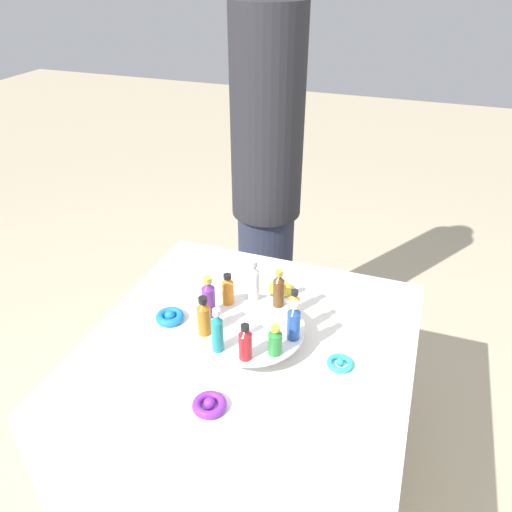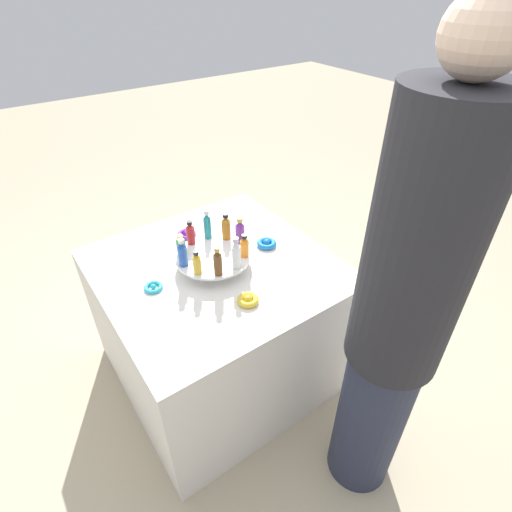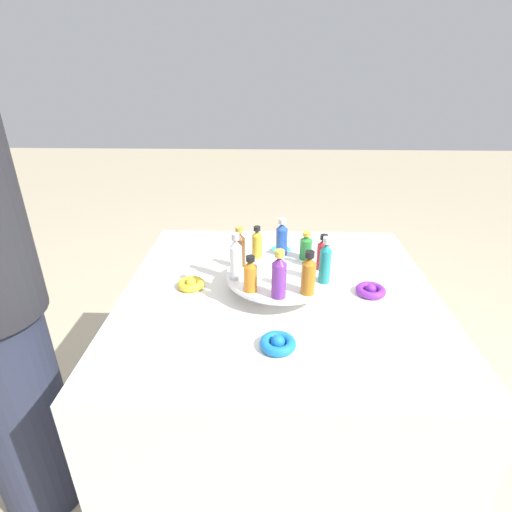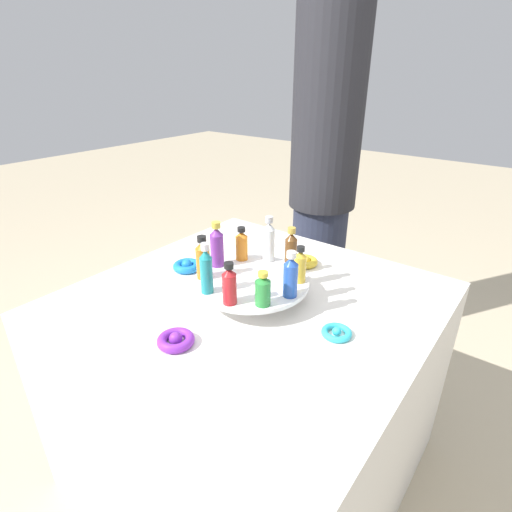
{
  "view_description": "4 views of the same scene",
  "coord_description": "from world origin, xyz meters",
  "px_view_note": "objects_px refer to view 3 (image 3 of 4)",
  "views": [
    {
      "loc": [
        -1.1,
        -0.41,
        1.74
      ],
      "look_at": [
        0.23,
        0.06,
        0.87
      ],
      "focal_mm": 35.0,
      "sensor_mm": 36.0,
      "label": 1
    },
    {
      "loc": [
        1.25,
        -0.66,
        1.79
      ],
      "look_at": [
        0.23,
        0.06,
        0.87
      ],
      "focal_mm": 28.0,
      "sensor_mm": 36.0,
      "label": 2
    },
    {
      "loc": [
        0.04,
        1.09,
        1.35
      ],
      "look_at": [
        0.07,
        0.02,
        0.83
      ],
      "focal_mm": 28.0,
      "sensor_mm": 36.0,
      "label": 3
    },
    {
      "loc": [
        -0.79,
        -0.63,
        1.31
      ],
      "look_at": [
        0.03,
        0.01,
        0.82
      ],
      "focal_mm": 28.0,
      "sensor_mm": 36.0,
      "label": 4
    }
  ],
  "objects_px": {
    "bottle_blue": "(282,238)",
    "ribbon_bow_purple": "(371,290)",
    "bottle_brown": "(239,248)",
    "ribbon_bow_blue": "(278,343)",
    "ribbon_bow_teal": "(281,250)",
    "bottle_teal": "(325,262)",
    "bottle_gold": "(257,243)",
    "ribbon_bow_gold": "(191,284)",
    "display_stand": "(280,278)",
    "bottle_orange": "(250,275)",
    "bottle_red": "(323,253)",
    "bottle_purple": "(279,276)",
    "bottle_green": "(306,247)",
    "bottle_amber": "(308,274)",
    "bottle_clear": "(236,258)"
  },
  "relations": [
    {
      "from": "display_stand",
      "to": "bottle_amber",
      "type": "distance_m",
      "value": 0.16
    },
    {
      "from": "bottle_teal",
      "to": "bottle_red",
      "type": "distance_m",
      "value": 0.09
    },
    {
      "from": "display_stand",
      "to": "bottle_clear",
      "type": "distance_m",
      "value": 0.16
    },
    {
      "from": "bottle_brown",
      "to": "ribbon_bow_purple",
      "type": "height_order",
      "value": "bottle_brown"
    },
    {
      "from": "ribbon_bow_purple",
      "to": "ribbon_bow_teal",
      "type": "relative_size",
      "value": 1.19
    },
    {
      "from": "bottle_clear",
      "to": "ribbon_bow_teal",
      "type": "relative_size",
      "value": 1.88
    },
    {
      "from": "bottle_blue",
      "to": "ribbon_bow_purple",
      "type": "distance_m",
      "value": 0.33
    },
    {
      "from": "ribbon_bow_blue",
      "to": "ribbon_bow_teal",
      "type": "relative_size",
      "value": 1.2
    },
    {
      "from": "bottle_red",
      "to": "bottle_green",
      "type": "relative_size",
      "value": 1.23
    },
    {
      "from": "bottle_purple",
      "to": "bottle_orange",
      "type": "distance_m",
      "value": 0.09
    },
    {
      "from": "ribbon_bow_teal",
      "to": "bottle_blue",
      "type": "bearing_deg",
      "value": 88.76
    },
    {
      "from": "bottle_teal",
      "to": "bottle_orange",
      "type": "bearing_deg",
      "value": 14.87
    },
    {
      "from": "bottle_teal",
      "to": "bottle_green",
      "type": "relative_size",
      "value": 1.53
    },
    {
      "from": "bottle_orange",
      "to": "ribbon_bow_purple",
      "type": "xyz_separation_m",
      "value": [
        -0.37,
        -0.1,
        -0.1
      ]
    },
    {
      "from": "bottle_blue",
      "to": "ribbon_bow_teal",
      "type": "bearing_deg",
      "value": -91.24
    },
    {
      "from": "bottle_gold",
      "to": "bottle_orange",
      "type": "distance_m",
      "value": 0.22
    },
    {
      "from": "bottle_orange",
      "to": "ribbon_bow_teal",
      "type": "distance_m",
      "value": 0.41
    },
    {
      "from": "bottle_green",
      "to": "ribbon_bow_blue",
      "type": "distance_m",
      "value": 0.41
    },
    {
      "from": "display_stand",
      "to": "ribbon_bow_gold",
      "type": "relative_size",
      "value": 3.85
    },
    {
      "from": "bottle_green",
      "to": "ribbon_bow_gold",
      "type": "distance_m",
      "value": 0.39
    },
    {
      "from": "bottle_red",
      "to": "ribbon_bow_gold",
      "type": "bearing_deg",
      "value": 3.39
    },
    {
      "from": "bottle_clear",
      "to": "ribbon_bow_purple",
      "type": "bearing_deg",
      "value": -176.61
    },
    {
      "from": "bottle_purple",
      "to": "bottle_gold",
      "type": "relative_size",
      "value": 1.31
    },
    {
      "from": "bottle_green",
      "to": "ribbon_bow_blue",
      "type": "relative_size",
      "value": 1.01
    },
    {
      "from": "bottle_teal",
      "to": "bottle_blue",
      "type": "xyz_separation_m",
      "value": [
        0.12,
        -0.19,
        -0.01
      ]
    },
    {
      "from": "bottle_gold",
      "to": "ribbon_bow_gold",
      "type": "relative_size",
      "value": 1.25
    },
    {
      "from": "ribbon_bow_teal",
      "to": "ribbon_bow_purple",
      "type": "bearing_deg",
      "value": 132.84
    },
    {
      "from": "bottle_red",
      "to": "display_stand",
      "type": "bearing_deg",
      "value": 14.87
    },
    {
      "from": "bottle_red",
      "to": "bottle_brown",
      "type": "height_order",
      "value": "bottle_brown"
    },
    {
      "from": "ribbon_bow_gold",
      "to": "bottle_blue",
      "type": "bearing_deg",
      "value": -156.44
    },
    {
      "from": "ribbon_bow_teal",
      "to": "bottle_purple",
      "type": "bearing_deg",
      "value": 87.52
    },
    {
      "from": "bottle_red",
      "to": "bottle_green",
      "type": "height_order",
      "value": "bottle_red"
    },
    {
      "from": "bottle_teal",
      "to": "bottle_gold",
      "type": "bearing_deg",
      "value": -39.13
    },
    {
      "from": "bottle_gold",
      "to": "bottle_brown",
      "type": "height_order",
      "value": "bottle_brown"
    },
    {
      "from": "bottle_purple",
      "to": "ribbon_bow_gold",
      "type": "relative_size",
      "value": 1.64
    },
    {
      "from": "ribbon_bow_purple",
      "to": "ribbon_bow_blue",
      "type": "bearing_deg",
      "value": 42.84
    },
    {
      "from": "display_stand",
      "to": "bottle_orange",
      "type": "distance_m",
      "value": 0.15
    },
    {
      "from": "bottle_amber",
      "to": "bottle_green",
      "type": "xyz_separation_m",
      "value": [
        -0.01,
        -0.22,
        -0.02
      ]
    },
    {
      "from": "bottle_gold",
      "to": "bottle_purple",
      "type": "bearing_deg",
      "value": 104.87
    },
    {
      "from": "ribbon_bow_gold",
      "to": "ribbon_bow_blue",
      "type": "bearing_deg",
      "value": 132.84
    },
    {
      "from": "bottle_purple",
      "to": "ribbon_bow_purple",
      "type": "height_order",
      "value": "bottle_purple"
    },
    {
      "from": "bottle_green",
      "to": "bottle_brown",
      "type": "distance_m",
      "value": 0.22
    },
    {
      "from": "bottle_blue",
      "to": "bottle_orange",
      "type": "relative_size",
      "value": 1.19
    },
    {
      "from": "bottle_red",
      "to": "bottle_green",
      "type": "distance_m",
      "value": 0.09
    },
    {
      "from": "bottle_teal",
      "to": "bottle_gold",
      "type": "xyz_separation_m",
      "value": [
        0.2,
        -0.16,
        -0.02
      ]
    },
    {
      "from": "ribbon_bow_purple",
      "to": "bottle_teal",
      "type": "bearing_deg",
      "value": 14.12
    },
    {
      "from": "bottle_green",
      "to": "bottle_brown",
      "type": "bearing_deg",
      "value": 14.87
    },
    {
      "from": "bottle_purple",
      "to": "ribbon_bow_blue",
      "type": "distance_m",
      "value": 0.18
    },
    {
      "from": "bottle_amber",
      "to": "ribbon_bow_gold",
      "type": "height_order",
      "value": "bottle_amber"
    },
    {
      "from": "bottle_brown",
      "to": "ribbon_bow_blue",
      "type": "relative_size",
      "value": 1.42
    }
  ]
}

